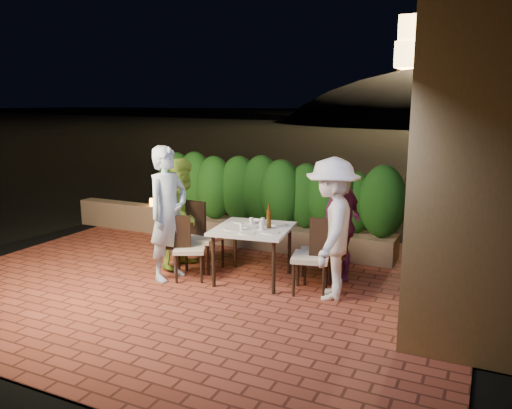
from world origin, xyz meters
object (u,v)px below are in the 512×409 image
Objects in this scene: diner_green at (184,213)px; chair_right_back at (317,250)px; dining_table at (253,254)px; chair_left_back at (204,236)px; chair_left_front at (190,248)px; chair_right_front at (311,256)px; beer_bottle at (269,216)px; diner_purple at (341,224)px; parapet_lamp at (152,202)px; diner_blue at (168,213)px; diner_white at (332,229)px; bowl at (255,221)px.

chair_right_back is at bearing -73.21° from diner_green.
dining_table is 0.99× the size of chair_left_back.
chair_left_front is 0.91× the size of chair_right_front.
diner_purple reaches higher than beer_bottle.
dining_table is 7.17× the size of parapet_lamp.
chair_left_front is (-1.02, -0.41, -0.46)m from beer_bottle.
chair_left_front is 0.89× the size of chair_left_back.
chair_left_back is 2.51m from parapet_lamp.
beer_bottle is at bearing -27.09° from chair_right_front.
diner_blue is at bearing 169.35° from chair_left_front.
chair_right_back is 0.49m from diner_purple.
diner_purple is (1.92, 0.75, 0.37)m from chair_left_front.
diner_purple is (2.20, 0.83, -0.11)m from diner_blue.
diner_white is at bearing -12.16° from beer_bottle.
diner_green is at bearing 178.69° from beer_bottle.
diner_green is (-1.07, -0.16, 0.04)m from bowl.
chair_left_back is at bearing -106.55° from diner_white.
chair_right_back is at bearing -153.26° from diner_white.
bowl is 1.31m from diner_white.
diner_purple is (0.90, 0.34, -0.09)m from beer_bottle.
diner_purple is at bearing 20.53° from dining_table.
chair_left_back is at bearing -15.72° from diner_blue.
chair_left_back is at bearing -35.70° from parapet_lamp.
bowl is 0.17× the size of chair_right_front.
chair_left_front is at bearing -57.01° from diner_purple.
chair_right_front is 0.54× the size of diner_blue.
chair_right_back is at bearing 23.31° from beer_bottle.
beer_bottle is 1.12m from chair_left_back.
diner_white reaches higher than chair_right_front.
beer_bottle is 0.32× the size of chair_left_back.
parapet_lamp is (-3.98, 1.15, -0.25)m from diner_purple.
diner_green reaches higher than dining_table.
chair_right_front reaches higher than dining_table.
chair_left_front is 2.09m from diner_purple.
chair_left_back is 0.45m from diner_green.
beer_bottle is 0.18× the size of diner_white.
bowl is 0.11× the size of diner_green.
bowl is 0.09× the size of diner_blue.
chair_left_front is at bearing -82.84° from chair_left_back.
diner_blue reaches higher than chair_left_front.
diner_white reaches higher than diner_green.
chair_left_front is 1.70m from chair_right_front.
diner_green is (-0.08, 0.52, -0.11)m from diner_blue.
dining_table is 1.26m from diner_green.
dining_table is at bearing -160.81° from beer_bottle.
bowl is 1.08m from chair_right_front.
diner_white is 12.66× the size of parapet_lamp.
bowl is at bearing -117.42° from diner_white.
parapet_lamp is at bearing -122.66° from diner_white.
bowl is at bearing -20.30° from chair_right_back.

